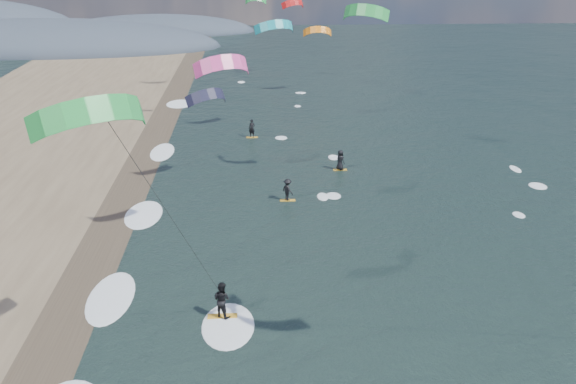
{
  "coord_description": "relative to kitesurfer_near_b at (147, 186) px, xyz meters",
  "views": [
    {
      "loc": [
        -2.49,
        -14.97,
        17.67
      ],
      "look_at": [
        -1.0,
        12.0,
        7.0
      ],
      "focal_mm": 40.0,
      "sensor_mm": 36.0,
      "label": 1
    }
  ],
  "objects": [
    {
      "name": "wet_sand_strip",
      "position": [
        -5.33,
        1.55,
        -8.78
      ],
      "size": [
        3.0,
        240.0,
        0.0
      ],
      "primitive_type": "cube",
      "color": "#382D23",
      "rests_on": "ground"
    },
    {
      "name": "coastal_hills",
      "position": [
        -38.17,
        99.41,
        -8.78
      ],
      "size": [
        80.0,
        41.0,
        15.0
      ],
      "color": "#3D4756",
      "rests_on": "ground"
    },
    {
      "name": "kitesurfer_near_b",
      "position": [
        0.0,
        0.0,
        0.0
      ],
      "size": [
        7.34,
        9.2,
        13.33
      ],
      "color": "gold",
      "rests_on": "ground"
    },
    {
      "name": "far_kitesurfers",
      "position": [
        7.52,
        25.01,
        -7.93
      ],
      "size": [
        8.3,
        16.98,
        1.78
      ],
      "color": "gold",
      "rests_on": "ground"
    },
    {
      "name": "bg_kite_field",
      "position": [
        6.26,
        45.41,
        2.32
      ],
      "size": [
        14.75,
        71.55,
        11.83
      ],
      "color": "red",
      "rests_on": "ground"
    },
    {
      "name": "shoreline_surf",
      "position": [
        -4.13,
        6.3,
        -8.78
      ],
      "size": [
        2.4,
        79.4,
        0.11
      ],
      "color": "white",
      "rests_on": "ground"
    }
  ]
}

